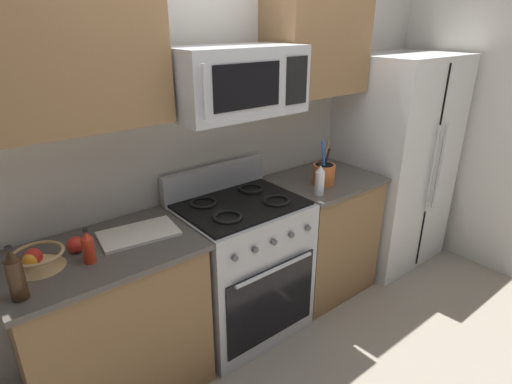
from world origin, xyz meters
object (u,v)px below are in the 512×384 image
cutting_board (139,234)px  refrigerator (393,162)px  bottle_soy (15,275)px  apple_loose (76,245)px  fruit_basket (38,259)px  microwave (235,81)px  bottle_vinegar (320,180)px  range_oven (241,266)px  utensil_crock (324,173)px  bottle_hot_sauce (88,247)px

cutting_board → refrigerator: bearing=-1.2°
refrigerator → bottle_soy: refrigerator is taller
apple_loose → bottle_soy: bottle_soy is taller
fruit_basket → bottle_soy: size_ratio=0.95×
refrigerator → cutting_board: (-2.23, 0.05, 0.06)m
microwave → bottle_vinegar: 0.84m
refrigerator → apple_loose: size_ratio=21.01×
range_oven → utensil_crock: utensil_crock is taller
apple_loose → cutting_board: (0.31, -0.02, -0.03)m
fruit_basket → bottle_soy: (-0.11, -0.20, 0.06)m
cutting_board → bottle_soy: bearing=-160.9°
refrigerator → bottle_vinegar: 1.11m
fruit_basket → cutting_board: (0.49, 0.01, -0.04)m
refrigerator → bottle_hot_sauce: refrigerator is taller
microwave → cutting_board: bearing=179.8°
cutting_board → bottle_vinegar: bottle_vinegar is taller
cutting_board → bottle_vinegar: 1.17m
fruit_basket → bottle_vinegar: bottle_vinegar is taller
cutting_board → fruit_basket: bearing=-178.5°
microwave → utensil_crock: size_ratio=2.40×
utensil_crock → bottle_soy: utensil_crock is taller
utensil_crock → apple_loose: (-1.62, 0.12, -0.04)m
refrigerator → range_oven: bearing=179.4°
bottle_vinegar → apple_loose: bearing=170.6°
microwave → apple_loose: (-0.95, 0.03, -0.70)m
bottle_vinegar → cutting_board: bearing=169.3°
bottle_vinegar → bottle_hot_sauce: bottle_vinegar is taller
refrigerator → bottle_hot_sauce: size_ratio=9.89×
apple_loose → fruit_basket: bearing=-168.1°
fruit_basket → bottle_hot_sauce: (0.20, -0.10, 0.03)m
utensil_crock → bottle_vinegar: utensil_crock is taller
refrigerator → fruit_basket: refrigerator is taller
refrigerator → utensil_crock: (-0.92, -0.05, 0.13)m
bottle_hot_sauce → bottle_vinegar: bearing=-4.3°
utensil_crock → range_oven: bearing=173.8°
microwave → utensil_crock: microwave is taller
refrigerator → utensil_crock: 0.93m
microwave → bottle_hot_sauce: microwave is taller
refrigerator → fruit_basket: size_ratio=7.51×
microwave → utensil_crock: 0.94m
range_oven → cutting_board: 0.78m
utensil_crock → refrigerator: bearing=3.4°
apple_loose → refrigerator: bearing=-1.6°
fruit_basket → bottle_hot_sauce: 0.22m
fruit_basket → cutting_board: 0.49m
refrigerator → bottle_vinegar: (-1.08, -0.17, 0.15)m
refrigerator → utensil_crock: size_ratio=5.46×
refrigerator → bottle_soy: bearing=-176.7°
utensil_crock → bottle_vinegar: 0.20m
apple_loose → bottle_hot_sauce: 0.14m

